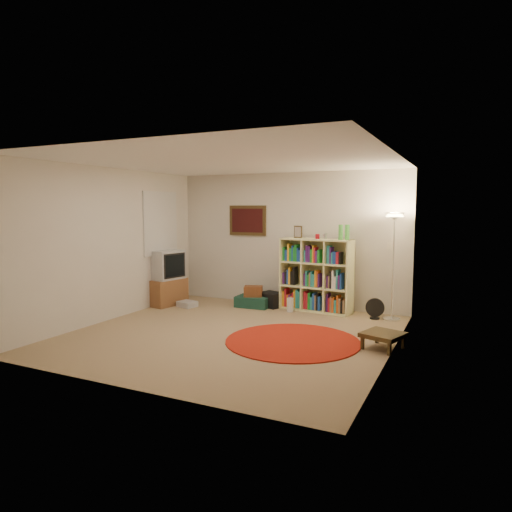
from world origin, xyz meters
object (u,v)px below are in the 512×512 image
(floor_fan, at_px, (375,309))
(suitcase, at_px, (253,302))
(bookshelf, at_px, (315,276))
(floor_lamp, at_px, (394,231))
(side_table, at_px, (383,335))
(tv_stand, at_px, (166,279))

(floor_fan, relative_size, suitcase, 0.55)
(bookshelf, bearing_deg, floor_lamp, 1.56)
(floor_lamp, distance_m, side_table, 2.10)
(floor_lamp, height_order, tv_stand, floor_lamp)
(bookshelf, bearing_deg, tv_stand, -159.17)
(tv_stand, relative_size, suitcase, 1.64)
(suitcase, xyz_separation_m, side_table, (2.64, -1.59, 0.08))
(side_table, bearing_deg, floor_fan, 104.30)
(suitcase, relative_size, side_table, 1.06)
(tv_stand, bearing_deg, floor_lamp, 19.67)
(floor_fan, xyz_separation_m, suitcase, (-2.24, -0.00, -0.08))
(floor_lamp, xyz_separation_m, suitcase, (-2.50, -0.07, -1.37))
(tv_stand, bearing_deg, side_table, -2.63)
(floor_lamp, xyz_separation_m, tv_stand, (-4.10, -0.59, -0.97))
(floor_lamp, xyz_separation_m, side_table, (0.14, -1.66, -1.29))
(floor_lamp, bearing_deg, suitcase, -178.37)
(suitcase, bearing_deg, side_table, -33.00)
(floor_fan, height_order, tv_stand, tv_stand)
(floor_fan, xyz_separation_m, side_table, (0.41, -1.59, 0.01))
(bookshelf, bearing_deg, side_table, -43.27)
(floor_fan, bearing_deg, suitcase, 168.59)
(floor_fan, height_order, suitcase, floor_fan)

